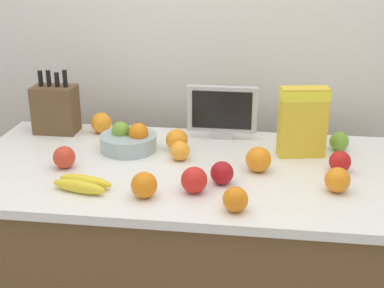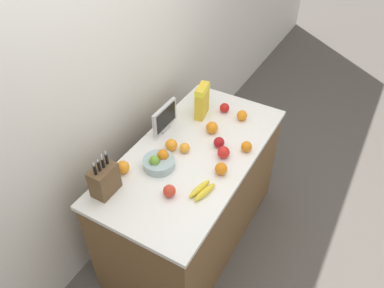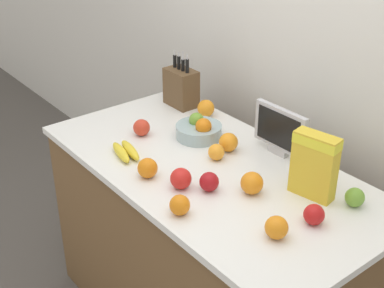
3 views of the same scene
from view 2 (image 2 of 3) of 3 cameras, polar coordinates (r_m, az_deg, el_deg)
ground_plane at (r=3.18m, az=0.15°, el=-13.31°), size 14.00×14.00×0.00m
wall_back at (r=2.56m, az=-11.75°, el=10.01°), size 9.00×0.06×2.60m
counter at (r=2.83m, az=0.16°, el=-7.99°), size 1.52×0.77×0.90m
knife_block at (r=2.25m, az=-13.21°, el=-5.33°), size 0.17×0.11×0.29m
small_monitor at (r=2.63m, az=-4.18°, el=3.99°), size 0.27×0.03×0.21m
cereal_box at (r=2.76m, az=1.53°, el=6.77°), size 0.18×0.09×0.25m
fruit_bowl at (r=2.40m, az=-5.04°, el=-2.72°), size 0.21×0.21×0.11m
banana_bunch at (r=2.24m, az=1.55°, el=-7.08°), size 0.19×0.12×0.04m
apple_near_bananas at (r=2.95m, az=1.67°, el=6.82°), size 0.07×0.07×0.07m
apple_leftmost at (r=2.54m, az=4.14°, el=0.25°), size 0.07×0.07×0.07m
apple_middle at (r=2.46m, az=4.83°, el=-1.27°), size 0.08×0.08×0.08m
apple_front at (r=2.22m, az=-3.47°, el=-7.16°), size 0.08×0.08×0.08m
apple_rightmost at (r=2.86m, az=4.97°, el=5.52°), size 0.07×0.07×0.07m
orange_by_cereal at (r=2.49m, az=-1.13°, el=-0.59°), size 0.07×0.07×0.07m
orange_front_left at (r=2.51m, az=-3.18°, el=-0.14°), size 0.08×0.08×0.08m
orange_front_center at (r=2.39m, az=-10.50°, el=-3.48°), size 0.08×0.08×0.08m
orange_mid_right at (r=2.35m, az=4.45°, el=-3.78°), size 0.08×0.08×0.08m
orange_front_right at (r=2.53m, az=8.30°, el=-0.39°), size 0.07×0.07×0.07m
orange_near_bowl at (r=2.79m, az=7.62°, el=4.34°), size 0.08×0.08×0.08m
orange_mid_left at (r=2.65m, az=3.06°, el=2.51°), size 0.09×0.09×0.09m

